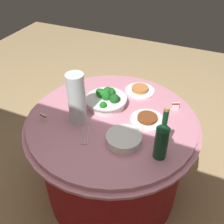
{
  "coord_description": "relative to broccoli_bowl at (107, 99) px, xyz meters",
  "views": [
    {
      "loc": [
        -0.53,
        1.2,
        1.82
      ],
      "look_at": [
        0.0,
        0.0,
        0.79
      ],
      "focal_mm": 41.59,
      "sensor_mm": 36.0,
      "label": 1
    }
  ],
  "objects": [
    {
      "name": "plate_stack",
      "position": [
        -0.24,
        0.29,
        -0.02
      ],
      "size": [
        0.21,
        0.21,
        0.05
      ],
      "color": "white",
      "rests_on": "buffet_table"
    },
    {
      "name": "buffet_table",
      "position": [
        -0.09,
        0.12,
        -0.41
      ],
      "size": [
        1.16,
        1.16,
        0.74
      ],
      "color": "maroon",
      "rests_on": "ground_plane"
    },
    {
      "name": "ground_plane",
      "position": [
        -0.09,
        0.12,
        -0.79
      ],
      "size": [
        6.0,
        6.0,
        0.0
      ],
      "primitive_type": "plane",
      "color": "tan"
    },
    {
      "name": "food_plate_stir_fry",
      "position": [
        -0.31,
        0.05,
        -0.04
      ],
      "size": [
        0.22,
        0.22,
        0.03
      ],
      "color": "white",
      "rests_on": "buffet_table"
    },
    {
      "name": "label_placard_front",
      "position": [
        -0.45,
        -0.14,
        -0.02
      ],
      "size": [
        0.05,
        0.03,
        0.05
      ],
      "color": "white",
      "rests_on": "buffet_table"
    },
    {
      "name": "food_plate_peanuts",
      "position": [
        -0.16,
        -0.25,
        -0.03
      ],
      "size": [
        0.22,
        0.22,
        0.04
      ],
      "color": "white",
      "rests_on": "buffet_table"
    },
    {
      "name": "wine_bottle",
      "position": [
        -0.46,
        0.31,
        0.08
      ],
      "size": [
        0.07,
        0.07,
        0.34
      ],
      "color": "#0F3A1F",
      "rests_on": "buffet_table"
    },
    {
      "name": "label_placard_mid",
      "position": [
        0.3,
        0.32,
        -0.02
      ],
      "size": [
        0.05,
        0.02,
        0.05
      ],
      "color": "white",
      "rests_on": "buffet_table"
    },
    {
      "name": "serving_tongs",
      "position": [
        -0.01,
        0.34,
        -0.04
      ],
      "size": [
        0.11,
        0.16,
        0.01
      ],
      "color": "silver",
      "rests_on": "buffet_table"
    },
    {
      "name": "decorative_fruit_vase",
      "position": [
        0.1,
        0.23,
        0.1
      ],
      "size": [
        0.11,
        0.11,
        0.34
      ],
      "color": "silver",
      "rests_on": "buffet_table"
    },
    {
      "name": "broccoli_bowl",
      "position": [
        0.0,
        0.0,
        0.0
      ],
      "size": [
        0.28,
        0.28,
        0.12
      ],
      "color": "white",
      "rests_on": "buffet_table"
    }
  ]
}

